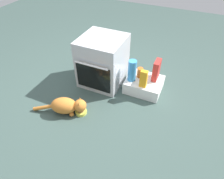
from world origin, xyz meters
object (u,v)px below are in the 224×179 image
at_px(oven, 103,61).
at_px(cat, 67,106).
at_px(sauce_jar, 140,73).
at_px(water_bottle, 132,71).
at_px(cereal_box, 156,70).
at_px(food_bowl, 81,111).
at_px(pantry_cabinet, 144,85).
at_px(juice_carton, 144,79).

height_order(oven, cat, oven).
bearing_deg(oven, sauce_jar, 9.95).
bearing_deg(sauce_jar, water_bottle, -126.26).
xyz_separation_m(oven, cereal_box, (0.72, 0.14, -0.03)).
height_order(food_bowl, cat, cat).
bearing_deg(pantry_cabinet, water_bottle, -156.83).
bearing_deg(water_bottle, food_bowl, -120.84).
xyz_separation_m(pantry_cabinet, cereal_box, (0.12, 0.09, 0.23)).
distance_m(pantry_cabinet, cat, 1.09).
distance_m(oven, cereal_box, 0.74).
height_order(juice_carton, sauce_jar, juice_carton).
relative_size(juice_carton, cereal_box, 0.86).
height_order(oven, food_bowl, oven).
bearing_deg(water_bottle, sauce_jar, 53.74).
bearing_deg(cereal_box, sauce_jar, -166.78).
height_order(food_bowl, cereal_box, cereal_box).
relative_size(cat, cereal_box, 2.32).
bearing_deg(oven, cat, -99.02).
distance_m(juice_carton, sauce_jar, 0.21).
bearing_deg(pantry_cabinet, sauce_jar, 155.67).
relative_size(water_bottle, sauce_jar, 2.14).
xyz_separation_m(food_bowl, sauce_jar, (0.49, 0.79, 0.21)).
bearing_deg(food_bowl, water_bottle, 59.16).
relative_size(pantry_cabinet, cat, 0.75).
bearing_deg(oven, food_bowl, -87.34).
distance_m(pantry_cabinet, juice_carton, 0.25).
xyz_separation_m(cereal_box, sauce_jar, (-0.21, -0.05, -0.07)).
bearing_deg(cat, food_bowl, -0.00).
bearing_deg(oven, pantry_cabinet, 4.95).
xyz_separation_m(food_bowl, cereal_box, (0.69, 0.84, 0.28)).
distance_m(food_bowl, sauce_jar, 0.95).
bearing_deg(sauce_jar, oven, -170.05).
distance_m(cat, sauce_jar, 1.07).
distance_m(oven, pantry_cabinet, 0.66).
xyz_separation_m(cat, water_bottle, (0.56, 0.74, 0.20)).
bearing_deg(cat, water_bottle, 32.65).
distance_m(oven, juice_carton, 0.63).
bearing_deg(cereal_box, food_bowl, -129.56).
distance_m(food_bowl, water_bottle, 0.85).
relative_size(oven, cereal_box, 2.44).
distance_m(water_bottle, sauce_jar, 0.16).
xyz_separation_m(cereal_box, water_bottle, (-0.29, -0.16, 0.01)).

